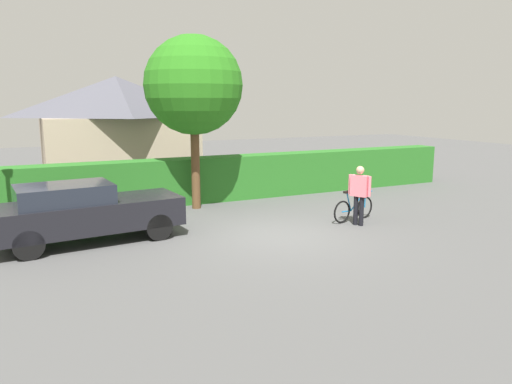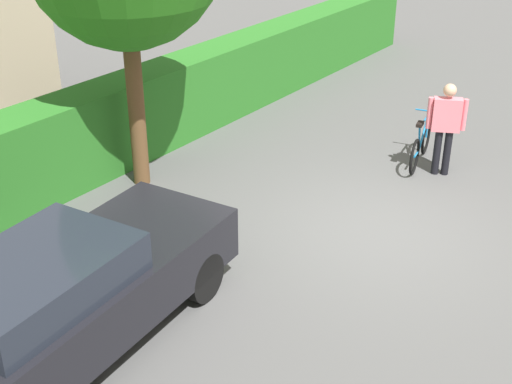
{
  "view_description": "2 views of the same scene",
  "coord_description": "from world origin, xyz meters",
  "px_view_note": "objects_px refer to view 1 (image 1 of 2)",
  "views": [
    {
      "loc": [
        -5.7,
        -10.46,
        3.39
      ],
      "look_at": [
        -0.26,
        0.78,
        1.04
      ],
      "focal_mm": 33.61,
      "sensor_mm": 36.0,
      "label": 1
    },
    {
      "loc": [
        -8.55,
        -3.97,
        5.38
      ],
      "look_at": [
        -1.26,
        1.29,
        0.81
      ],
      "focal_mm": 49.2,
      "sensor_mm": 36.0,
      "label": 2
    }
  ],
  "objects_px": {
    "bicycle": "(354,208)",
    "person_rider": "(359,191)",
    "parked_car_near": "(85,211)",
    "tree_kerbside": "(194,86)"
  },
  "relations": [
    {
      "from": "bicycle",
      "to": "tree_kerbside",
      "type": "distance_m",
      "value": 6.15
    },
    {
      "from": "person_rider",
      "to": "bicycle",
      "type": "bearing_deg",
      "value": 67.34
    },
    {
      "from": "tree_kerbside",
      "to": "bicycle",
      "type": "bearing_deg",
      "value": -45.04
    },
    {
      "from": "parked_car_near",
      "to": "bicycle",
      "type": "bearing_deg",
      "value": -8.29
    },
    {
      "from": "parked_car_near",
      "to": "person_rider",
      "type": "height_order",
      "value": "person_rider"
    },
    {
      "from": "bicycle",
      "to": "tree_kerbside",
      "type": "bearing_deg",
      "value": 134.96
    },
    {
      "from": "bicycle",
      "to": "person_rider",
      "type": "distance_m",
      "value": 0.81
    },
    {
      "from": "person_rider",
      "to": "tree_kerbside",
      "type": "bearing_deg",
      "value": 129.66
    },
    {
      "from": "bicycle",
      "to": "person_rider",
      "type": "xyz_separation_m",
      "value": [
        -0.2,
        -0.49,
        0.61
      ]
    },
    {
      "from": "bicycle",
      "to": "parked_car_near",
      "type": "bearing_deg",
      "value": 171.71
    }
  ]
}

